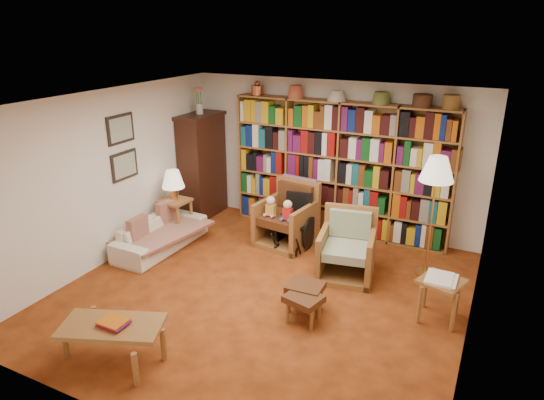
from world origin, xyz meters
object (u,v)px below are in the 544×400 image
Objects in this scene: footstool_b at (304,301)px; sofa at (161,234)px; side_table_papers at (441,287)px; floor_lamp at (437,174)px; wheelchair at (296,223)px; footstool_a at (305,289)px; side_table_lamp at (175,208)px; armchair_leather at (289,218)px; coffee_table at (112,329)px; armchair_sage at (348,250)px.

sofa is at bearing 163.07° from footstool_b.
footstool_b is (2.78, -0.85, 0.04)m from sofa.
floor_lamp is at bearing 106.82° from side_table_papers.
footstool_a is (0.84, -1.64, -0.10)m from wheelchair.
side_table_papers is (4.20, -0.09, 0.20)m from sofa.
armchair_leather is (1.79, 0.60, -0.06)m from side_table_lamp.
sofa is at bearing -165.70° from floor_lamp.
sofa is 0.95× the size of floor_lamp.
coffee_table is at bearing -128.16° from floor_lamp.
side_table_papers reaches higher than footstool_b.
side_table_lamp is at bearing 11.86° from sofa.
armchair_sage is (2.98, -0.00, -0.11)m from side_table_lamp.
side_table_lamp is 0.36× the size of floor_lamp.
armchair_sage is at bearing 81.14° from footstool_a.
armchair_sage is 0.80× the size of coffee_table.
footstool_b is (-1.10, -1.83, -1.20)m from floor_lamp.
footstool_b is at bearing -25.53° from side_table_lamp.
side_table_papers is at bearing -25.01° from armchair_sage.
side_table_lamp is 0.72× the size of wheelchair.
floor_lamp is at bearing 51.84° from coffee_table.
armchair_sage is 1.95× the size of footstool_b.
footstool_b is (1.09, -1.98, -0.13)m from armchair_leather.
wheelchair reaches higher than side_table_papers.
side_table_papers reaches higher than sofa.
side_table_papers is (0.33, -1.08, -1.04)m from floor_lamp.
coffee_table is at bearing -97.15° from armchair_leather.
armchair_sage is at bearing -26.85° from armchair_leather.
coffee_table is at bearing -135.35° from footstool_b.
armchair_sage is 1.46m from side_table_papers.
armchair_sage is at bearing 85.66° from footstool_b.
sofa is at bearing -151.23° from wheelchair.
footstool_b is at bearing -63.83° from wheelchair.
footstool_a is at bearing -59.82° from armchair_leather.
floor_lamp is at bearing 24.86° from armchair_sage.
side_table_papers is 0.49× the size of coffee_table.
armchair_leather is at bearing 118.87° from footstool_b.
footstool_b is (-1.42, -0.76, -0.16)m from side_table_papers.
armchair_sage reaches higher than footstool_b.
floor_lamp is at bearing 53.81° from footstool_a.
side_table_lamp is 0.54× the size of coffee_table.
armchair_sage reaches higher than side_table_lamp.
footstool_a is (-1.50, -0.53, -0.14)m from side_table_papers.
armchair_sage is 1.08× the size of wheelchair.
sofa is 1.90× the size of wheelchair.
footstool_a is (2.80, -1.14, -0.17)m from side_table_lamp.
footstool_a is at bearing -126.19° from floor_lamp.
side_table_lamp is 0.67× the size of armchair_sage.
wheelchair is 2.29m from floor_lamp.
armchair_leather is 1.77× the size of side_table_papers.
footstool_a is 0.38× the size of coffee_table.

